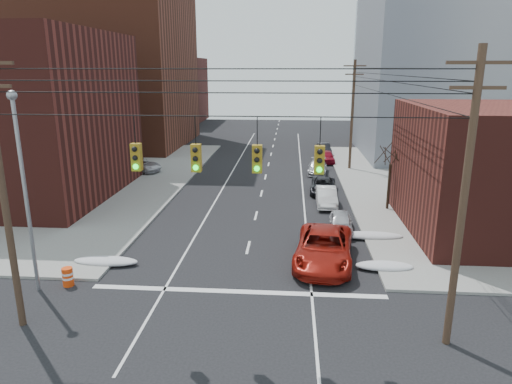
% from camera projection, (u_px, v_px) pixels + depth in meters
% --- Properties ---
extents(ground, '(160.00, 160.00, 0.00)m').
position_uv_depth(ground, '(215.00, 383.00, 15.30)').
color(ground, black).
rests_on(ground, ground).
extents(building_brick_tall, '(24.00, 20.00, 30.00)m').
position_uv_depth(building_brick_tall, '(90.00, 30.00, 59.28)').
color(building_brick_tall, brown).
rests_on(building_brick_tall, ground).
extents(building_brick_far, '(22.00, 18.00, 12.00)m').
position_uv_depth(building_brick_far, '(143.00, 91.00, 86.81)').
color(building_brick_far, '#4E1D17').
rests_on(building_brick_far, ground).
extents(building_office, '(22.00, 20.00, 25.00)m').
position_uv_depth(building_office, '(463.00, 47.00, 52.69)').
color(building_office, gray).
rests_on(building_office, ground).
extents(building_glass, '(20.00, 18.00, 22.00)m').
position_uv_depth(building_glass, '(419.00, 63.00, 77.94)').
color(building_glass, gray).
rests_on(building_glass, ground).
extents(utility_pole_left, '(2.20, 0.28, 11.00)m').
position_uv_depth(utility_pole_left, '(3.00, 189.00, 17.29)').
color(utility_pole_left, '#473323').
rests_on(utility_pole_left, ground).
extents(utility_pole_right, '(2.20, 0.28, 11.00)m').
position_uv_depth(utility_pole_right, '(464.00, 199.00, 16.03)').
color(utility_pole_right, '#473323').
rests_on(utility_pole_right, ground).
extents(utility_pole_far, '(2.20, 0.28, 11.00)m').
position_uv_depth(utility_pole_far, '(352.00, 113.00, 45.85)').
color(utility_pole_far, '#473323').
rests_on(utility_pole_far, ground).
extents(traffic_signals, '(17.00, 0.42, 2.02)m').
position_uv_depth(traffic_signals, '(226.00, 157.00, 16.26)').
color(traffic_signals, black).
rests_on(traffic_signals, ground).
extents(street_light, '(0.44, 0.44, 9.32)m').
position_uv_depth(street_light, '(23.00, 177.00, 20.32)').
color(street_light, gray).
rests_on(street_light, ground).
extents(bare_tree, '(2.09, 2.20, 4.93)m').
position_uv_depth(bare_tree, '(389.00, 180.00, 33.22)').
color(bare_tree, black).
rests_on(bare_tree, ground).
extents(snow_nw, '(3.50, 1.08, 0.42)m').
position_uv_depth(snow_nw, '(106.00, 261.00, 24.45)').
color(snow_nw, silver).
rests_on(snow_nw, ground).
extents(snow_ne, '(3.00, 1.08, 0.42)m').
position_uv_depth(snow_ne, '(384.00, 266.00, 23.84)').
color(snow_ne, silver).
rests_on(snow_ne, ground).
extents(snow_east_far, '(4.00, 1.08, 0.42)m').
position_uv_depth(snow_east_far, '(370.00, 236.00, 28.17)').
color(snow_east_far, silver).
rests_on(snow_east_far, ground).
extents(red_pickup, '(3.67, 6.69, 1.78)m').
position_uv_depth(red_pickup, '(324.00, 248.00, 24.48)').
color(red_pickup, maroon).
rests_on(red_pickup, ground).
extents(parked_car_a, '(1.76, 3.82, 1.27)m').
position_uv_depth(parked_car_a, '(341.00, 222.00, 29.27)').
color(parked_car_a, silver).
rests_on(parked_car_a, ground).
extents(parked_car_b, '(1.48, 4.20, 1.38)m').
position_uv_depth(parked_car_b, '(326.00, 197.00, 34.89)').
color(parked_car_b, white).
rests_on(parked_car_b, ground).
extents(parked_car_c, '(2.44, 4.60, 1.23)m').
position_uv_depth(parked_car_c, '(323.00, 186.00, 38.39)').
color(parked_car_c, black).
rests_on(parked_car_c, ground).
extents(parked_car_d, '(2.21, 4.56, 1.28)m').
position_uv_depth(parked_car_d, '(318.00, 167.00, 45.42)').
color(parked_car_d, '#B5B5BA').
rests_on(parked_car_d, ground).
extents(parked_car_e, '(1.71, 3.94, 1.32)m').
position_uv_depth(parked_car_e, '(327.00, 157.00, 50.64)').
color(parked_car_e, maroon).
rests_on(parked_car_e, ground).
extents(parked_car_f, '(1.75, 4.13, 1.33)m').
position_uv_depth(parked_car_f, '(324.00, 149.00, 55.49)').
color(parked_car_f, black).
rests_on(parked_car_f, ground).
extents(lot_car_a, '(4.36, 1.66, 1.42)m').
position_uv_depth(lot_car_a, '(81.00, 181.00, 38.92)').
color(lot_car_a, white).
rests_on(lot_car_a, sidewalk_nw).
extents(lot_car_b, '(5.25, 3.69, 1.33)m').
position_uv_depth(lot_car_b, '(139.00, 165.00, 45.59)').
color(lot_car_b, silver).
rests_on(lot_car_b, sidewalk_nw).
extents(lot_car_c, '(5.12, 2.79, 1.41)m').
position_uv_depth(lot_car_c, '(52.00, 189.00, 36.37)').
color(lot_car_c, black).
rests_on(lot_car_c, sidewalk_nw).
extents(lot_car_d, '(4.07, 2.34, 1.30)m').
position_uv_depth(lot_car_d, '(49.00, 182.00, 38.89)').
color(lot_car_d, '#AEADB2').
rests_on(lot_car_d, sidewalk_nw).
extents(construction_barrel, '(0.67, 0.67, 0.92)m').
position_uv_depth(construction_barrel, '(68.00, 277.00, 22.04)').
color(construction_barrel, '#E83E0C').
rests_on(construction_barrel, ground).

